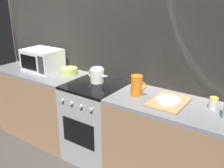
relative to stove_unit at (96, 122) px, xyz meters
name	(u,v)px	position (x,y,z in m)	size (l,w,h in m)	color
ground_plane	(97,155)	(0.00, 0.00, -0.45)	(8.00, 8.00, 0.00)	#47423D
back_wall	(112,51)	(0.00, 0.32, 0.75)	(3.60, 0.05, 2.40)	#A39989
counter_left	(43,103)	(-0.90, 0.00, 0.00)	(1.20, 0.60, 0.90)	#997251
stove_unit	(96,122)	(0.00, 0.00, 0.00)	(0.60, 0.63, 0.90)	#9E9EA3
counter_right	(171,147)	(0.90, 0.00, 0.00)	(1.20, 0.60, 0.90)	#997251
microwave	(43,60)	(-0.86, 0.03, 0.59)	(0.46, 0.35, 0.27)	white
kettle	(97,75)	(-0.02, 0.07, 0.53)	(0.28, 0.15, 0.17)	white
mixing_bowl	(69,71)	(-0.48, 0.10, 0.49)	(0.20, 0.20, 0.08)	#B7D166
pitcher	(137,86)	(0.51, -0.01, 0.55)	(0.16, 0.11, 0.20)	orange
dish_pile	(168,101)	(0.84, -0.01, 0.47)	(0.30, 0.40, 0.06)	tan
spice_jar	(213,103)	(1.20, 0.10, 0.50)	(0.08, 0.08, 0.10)	silver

